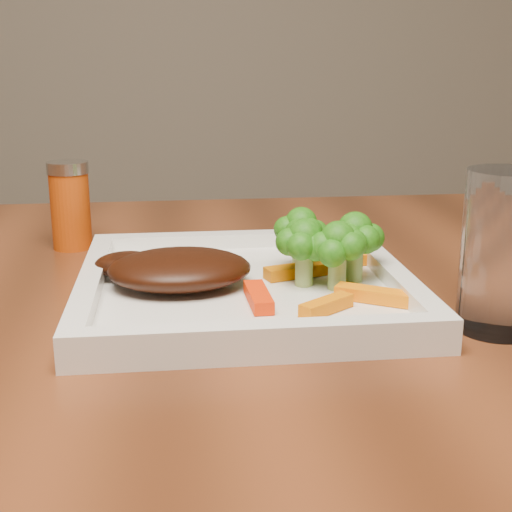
{
  "coord_description": "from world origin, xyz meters",
  "views": [
    {
      "loc": [
        0.2,
        -0.72,
        0.95
      ],
      "look_at": [
        0.27,
        -0.15,
        0.79
      ],
      "focal_mm": 50.0,
      "sensor_mm": 36.0,
      "label": 1
    }
  ],
  "objects": [
    {
      "name": "carrot_3",
      "position": [
        0.36,
        -0.11,
        0.77
      ],
      "size": [
        0.06,
        0.03,
        0.01
      ],
      "primitive_type": "cube",
      "rotation": [
        0.0,
        0.0,
        0.26
      ],
      "color": "orange",
      "rests_on": "plate"
    },
    {
      "name": "carrot_2",
      "position": [
        0.26,
        -0.2,
        0.77
      ],
      "size": [
        0.02,
        0.06,
        0.01
      ],
      "primitive_type": "cube",
      "rotation": [
        0.0,
        0.0,
        1.61
      ],
      "color": "#F12D03",
      "rests_on": "plate"
    },
    {
      "name": "plate",
      "position": [
        0.26,
        -0.15,
        0.76
      ],
      "size": [
        0.27,
        0.27,
        0.01
      ],
      "primitive_type": "cube",
      "color": "white",
      "rests_on": "dining_table"
    },
    {
      "name": "drinking_glass",
      "position": [
        0.44,
        -0.25,
        0.81
      ],
      "size": [
        0.07,
        0.07,
        0.12
      ],
      "primitive_type": "cylinder",
      "rotation": [
        0.0,
        0.0,
        -0.1
      ],
      "color": "white",
      "rests_on": "dining_table"
    },
    {
      "name": "carrot_6",
      "position": [
        0.31,
        -0.14,
        0.77
      ],
      "size": [
        0.06,
        0.03,
        0.01
      ],
      "primitive_type": "cube",
      "rotation": [
        0.0,
        0.0,
        0.29
      ],
      "color": "#CA6503",
      "rests_on": "plate"
    },
    {
      "name": "broccoli_1",
      "position": [
        0.35,
        -0.15,
        0.79
      ],
      "size": [
        0.07,
        0.07,
        0.06
      ],
      "primitive_type": null,
      "rotation": [
        0.0,
        0.0,
        0.3
      ],
      "color": "#225E0F",
      "rests_on": "plate"
    },
    {
      "name": "carrot_1",
      "position": [
        0.35,
        -0.21,
        0.77
      ],
      "size": [
        0.06,
        0.04,
        0.01
      ],
      "primitive_type": "cube",
      "rotation": [
        0.0,
        0.0,
        -0.54
      ],
      "color": "orange",
      "rests_on": "plate"
    },
    {
      "name": "steak",
      "position": [
        0.2,
        -0.15,
        0.78
      ],
      "size": [
        0.12,
        0.1,
        0.03
      ],
      "primitive_type": "ellipsoid",
      "rotation": [
        0.0,
        0.0,
        0.03
      ],
      "color": "black",
      "rests_on": "plate"
    },
    {
      "name": "broccoli_3",
      "position": [
        0.31,
        -0.16,
        0.79
      ],
      "size": [
        0.06,
        0.06,
        0.06
      ],
      "primitive_type": null,
      "rotation": [
        0.0,
        0.0,
        0.15
      ],
      "color": "#2B6E12",
      "rests_on": "plate"
    },
    {
      "name": "carrot_0",
      "position": [
        0.31,
        -0.23,
        0.77
      ],
      "size": [
        0.05,
        0.04,
        0.01
      ],
      "primitive_type": "cube",
      "rotation": [
        0.0,
        0.0,
        0.64
      ],
      "color": "orange",
      "rests_on": "plate"
    },
    {
      "name": "spice_shaker",
      "position": [
        0.09,
        0.03,
        0.8
      ],
      "size": [
        0.05,
        0.05,
        0.09
      ],
      "primitive_type": "cylinder",
      "rotation": [
        0.0,
        0.0,
        0.37
      ],
      "color": "#AD3C09",
      "rests_on": "dining_table"
    },
    {
      "name": "broccoli_0",
      "position": [
        0.31,
        -0.12,
        0.8
      ],
      "size": [
        0.06,
        0.06,
        0.07
      ],
      "primitive_type": null,
      "rotation": [
        0.0,
        0.0,
        -0.1
      ],
      "color": "#147917",
      "rests_on": "plate"
    },
    {
      "name": "broccoli_2",
      "position": [
        0.33,
        -0.17,
        0.79
      ],
      "size": [
        0.06,
        0.06,
        0.06
      ],
      "primitive_type": null,
      "rotation": [
        0.0,
        0.0,
        0.23
      ],
      "color": "#126811",
      "rests_on": "plate"
    }
  ]
}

